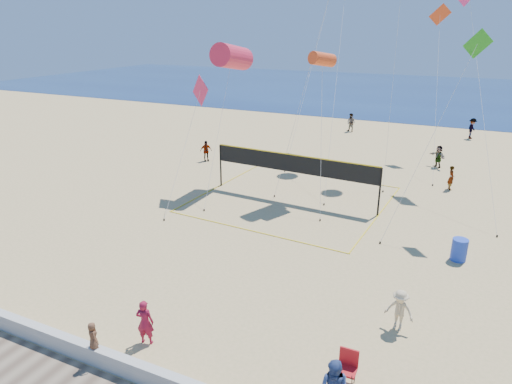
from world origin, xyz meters
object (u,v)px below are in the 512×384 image
at_px(woman, 145,322).
at_px(trash_barrel, 459,250).
at_px(camp_chair, 348,365).
at_px(volleyball_net, 294,168).

xyz_separation_m(woman, trash_barrel, (8.60, 9.99, -0.28)).
height_order(woman, camp_chair, woman).
bearing_deg(woman, trash_barrel, -146.91).
bearing_deg(volleyball_net, camp_chair, -59.30).
distance_m(woman, volleyball_net, 13.80).
bearing_deg(volleyball_net, trash_barrel, -19.01).
bearing_deg(camp_chair, trash_barrel, 73.88).
xyz_separation_m(woman, volleyball_net, (-0.33, 13.75, 1.09)).
relative_size(camp_chair, volleyball_net, 0.11).
distance_m(woman, camp_chair, 6.21).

